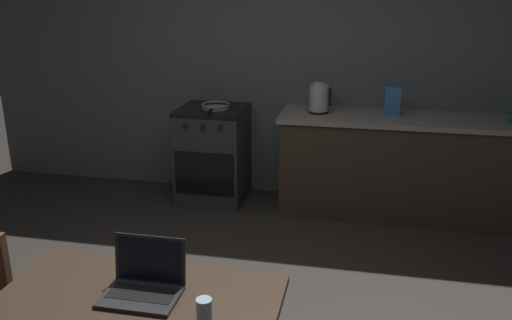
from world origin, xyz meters
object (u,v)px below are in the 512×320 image
object	(u,v)px
stove_oven	(213,154)
drinking_glass	(204,317)
laptop	(144,284)
cereal_box	(393,101)
electric_kettle	(319,98)
frying_pan	(215,106)

from	to	relation	value
stove_oven	drinking_glass	distance (m)	3.11
stove_oven	laptop	size ratio (longest dim) A/B	2.77
laptop	cereal_box	xyz separation A→B (m)	(1.09, 2.79, 0.25)
stove_oven	electric_kettle	world-z (taller)	electric_kettle
drinking_glass	laptop	bearing A→B (deg)	147.52
electric_kettle	drinking_glass	size ratio (longest dim) A/B	1.79
stove_oven	drinking_glass	xyz separation A→B (m)	(0.83, -2.98, 0.35)
frying_pan	drinking_glass	world-z (taller)	frying_pan
electric_kettle	cereal_box	world-z (taller)	electric_kettle
drinking_glass	cereal_box	bearing A→B (deg)	75.80
stove_oven	electric_kettle	xyz separation A→B (m)	(0.97, 0.00, 0.57)
stove_oven	laptop	world-z (taller)	laptop
stove_oven	frying_pan	xyz separation A→B (m)	(0.04, -0.03, 0.47)
electric_kettle	drinking_glass	xyz separation A→B (m)	(-0.13, -2.98, -0.22)
laptop	electric_kettle	bearing A→B (deg)	73.31
drinking_glass	frying_pan	bearing A→B (deg)	105.06
electric_kettle	cereal_box	distance (m)	0.63
laptop	drinking_glass	bearing A→B (deg)	-39.70
electric_kettle	drinking_glass	distance (m)	2.99
stove_oven	frying_pan	distance (m)	0.47
cereal_box	electric_kettle	bearing A→B (deg)	-178.17
stove_oven	cereal_box	distance (m)	1.69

